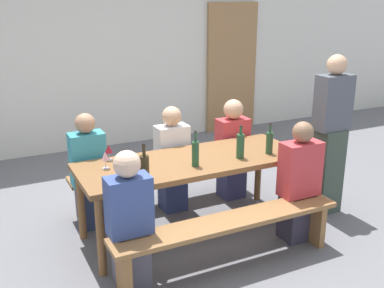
# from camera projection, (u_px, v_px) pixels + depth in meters

# --- Properties ---
(ground_plane) EXTENTS (24.00, 24.00, 0.00)m
(ground_plane) POSITION_uv_depth(u_px,v_px,m) (192.00, 231.00, 4.55)
(ground_plane) COLOR slate
(back_wall) EXTENTS (14.00, 0.20, 3.20)m
(back_wall) POSITION_uv_depth(u_px,v_px,m) (98.00, 39.00, 6.69)
(back_wall) COLOR silver
(back_wall) RESTS_ON ground
(wooden_door) EXTENTS (0.90, 0.06, 2.10)m
(wooden_door) POSITION_uv_depth(u_px,v_px,m) (232.00, 68.00, 7.66)
(wooden_door) COLOR #9E7247
(wooden_door) RESTS_ON ground
(tasting_table) EXTENTS (2.14, 0.80, 0.75)m
(tasting_table) POSITION_uv_depth(u_px,v_px,m) (192.00, 167.00, 4.34)
(tasting_table) COLOR brown
(tasting_table) RESTS_ON ground
(bench_near) EXTENTS (2.04, 0.30, 0.45)m
(bench_near) POSITION_uv_depth(u_px,v_px,m) (229.00, 229.00, 3.84)
(bench_near) COLOR olive
(bench_near) RESTS_ON ground
(bench_far) EXTENTS (2.04, 0.30, 0.45)m
(bench_far) POSITION_uv_depth(u_px,v_px,m) (164.00, 174.00, 5.03)
(bench_far) COLOR olive
(bench_far) RESTS_ON ground
(wine_bottle_0) EXTENTS (0.08, 0.08, 0.33)m
(wine_bottle_0) POSITION_uv_depth(u_px,v_px,m) (145.00, 168.00, 3.76)
(wine_bottle_0) COLOR #332814
(wine_bottle_0) RESTS_ON tasting_table
(wine_bottle_1) EXTENTS (0.07, 0.07, 0.30)m
(wine_bottle_1) POSITION_uv_depth(u_px,v_px,m) (269.00, 142.00, 4.44)
(wine_bottle_1) COLOR #234C2D
(wine_bottle_1) RESTS_ON tasting_table
(wine_bottle_2) EXTENTS (0.07, 0.07, 0.32)m
(wine_bottle_2) POSITION_uv_depth(u_px,v_px,m) (240.00, 146.00, 4.31)
(wine_bottle_2) COLOR #234C2D
(wine_bottle_2) RESTS_ON tasting_table
(wine_bottle_3) EXTENTS (0.07, 0.07, 0.33)m
(wine_bottle_3) POSITION_uv_depth(u_px,v_px,m) (195.00, 153.00, 4.11)
(wine_bottle_3) COLOR #234C2D
(wine_bottle_3) RESTS_ON tasting_table
(wine_glass_0) EXTENTS (0.07, 0.07, 0.16)m
(wine_glass_0) POSITION_uv_depth(u_px,v_px,m) (141.00, 160.00, 3.97)
(wine_glass_0) COLOR silver
(wine_glass_0) RESTS_ON tasting_table
(wine_glass_1) EXTENTS (0.06, 0.06, 0.16)m
(wine_glass_1) POSITION_uv_depth(u_px,v_px,m) (105.00, 157.00, 4.05)
(wine_glass_1) COLOR silver
(wine_glass_1) RESTS_ON tasting_table
(wine_glass_2) EXTENTS (0.08, 0.08, 0.15)m
(wine_glass_2) POSITION_uv_depth(u_px,v_px,m) (109.00, 149.00, 4.26)
(wine_glass_2) COLOR silver
(wine_glass_2) RESTS_ON tasting_table
(seated_guest_near_0) EXTENTS (0.34, 0.24, 1.12)m
(seated_guest_near_0) POSITION_uv_depth(u_px,v_px,m) (130.00, 222.00, 3.57)
(seated_guest_near_0) COLOR #575666
(seated_guest_near_0) RESTS_ON ground
(seated_guest_near_1) EXTENTS (0.37, 0.24, 1.15)m
(seated_guest_near_1) POSITION_uv_depth(u_px,v_px,m) (299.00, 185.00, 4.26)
(seated_guest_near_1) COLOR #332F40
(seated_guest_near_1) RESTS_ON ground
(seated_guest_far_0) EXTENTS (0.33, 0.24, 1.16)m
(seated_guest_far_0) POSITION_uv_depth(u_px,v_px,m) (89.00, 174.00, 4.49)
(seated_guest_far_0) COLOR navy
(seated_guest_far_0) RESTS_ON ground
(seated_guest_far_1) EXTENTS (0.34, 0.24, 1.13)m
(seated_guest_far_1) POSITION_uv_depth(u_px,v_px,m) (172.00, 161.00, 4.86)
(seated_guest_far_1) COLOR navy
(seated_guest_far_1) RESTS_ON ground
(seated_guest_far_2) EXTENTS (0.35, 0.24, 1.13)m
(seated_guest_far_2) POSITION_uv_depth(u_px,v_px,m) (232.00, 151.00, 5.17)
(seated_guest_far_2) COLOR navy
(seated_guest_far_2) RESTS_ON ground
(standing_host) EXTENTS (0.36, 0.24, 1.66)m
(standing_host) POSITION_uv_depth(u_px,v_px,m) (330.00, 138.00, 4.75)
(standing_host) COLOR #3A483D
(standing_host) RESTS_ON ground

